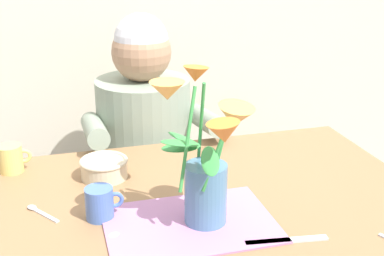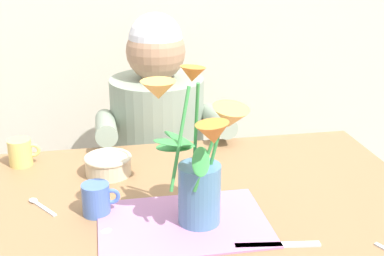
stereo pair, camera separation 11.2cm
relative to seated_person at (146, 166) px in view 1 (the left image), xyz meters
The scene contains 10 objects.
dining_table 0.62m from the seated_person, 87.15° to the right, with size 1.20×0.80×0.74m.
seated_person is the anchor object (origin of this frame).
striped_placemat 0.75m from the seated_person, 92.05° to the right, with size 0.40×0.28×0.01m, color #B275A3.
flower_vase 0.81m from the seated_person, 89.00° to the right, with size 0.27×0.26×0.36m.
ceramic_bowl 0.51m from the seated_person, 114.47° to the right, with size 0.14×0.14×0.06m.
dinner_knife 0.89m from the seated_person, 79.19° to the right, with size 0.19×0.02×0.01m, color silver.
tea_cup 0.72m from the seated_person, 109.30° to the right, with size 0.09×0.07×0.08m.
coffee_cup 0.58m from the seated_person, 145.09° to the right, with size 0.09×0.07×0.08m.
spoon_0 0.71m from the seated_person, 123.03° to the right, with size 0.08×0.11×0.01m.
spoon_2 0.77m from the seated_person, 104.18° to the right, with size 0.11×0.06×0.01m.
Camera 1 is at (-0.34, -1.15, 1.39)m, focal length 48.69 mm.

